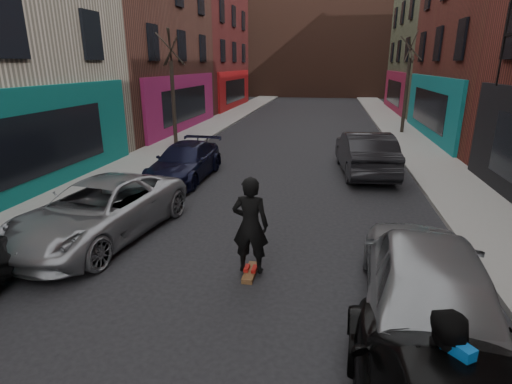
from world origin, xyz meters
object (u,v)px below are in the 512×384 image
at_px(parked_left_far, 100,210).
at_px(parked_right_end, 365,153).
at_px(tree_left_far, 172,80).
at_px(parked_right_far, 425,276).
at_px(skateboarder, 250,225).
at_px(parked_left_end, 185,162).
at_px(tree_right_far, 408,75).
at_px(skateboard, 251,272).

distance_m(parked_left_far, parked_right_end, 10.22).
distance_m(tree_left_far, parked_right_far, 16.87).
bearing_deg(skateboarder, parked_left_end, -59.63).
relative_size(parked_left_far, parked_right_end, 1.02).
bearing_deg(tree_right_far, skateboard, -107.49).
bearing_deg(tree_left_far, tree_right_far, 25.82).
distance_m(parked_right_end, skateboarder, 9.18).
distance_m(tree_left_far, parked_right_end, 10.50).
height_order(parked_left_end, parked_right_far, parked_right_far).
xyz_separation_m(tree_left_far, skateboarder, (6.53, -12.65, -2.27)).
xyz_separation_m(tree_left_far, parked_right_end, (9.40, -3.94, -2.55)).
distance_m(parked_left_far, skateboarder, 4.22).
height_order(tree_left_far, skateboard, tree_left_far).
bearing_deg(parked_right_end, tree_left_far, -28.33).
bearing_deg(skateboarder, parked_left_far, -15.80).
bearing_deg(parked_right_far, tree_left_far, -49.50).
xyz_separation_m(tree_left_far, tree_right_far, (12.40, 6.00, 0.15)).
distance_m(parked_left_end, parked_right_far, 10.30).
distance_m(tree_left_far, skateboarder, 14.41).
bearing_deg(parked_right_end, parked_left_end, 11.44).
xyz_separation_m(tree_right_far, parked_right_far, (-2.75, -19.60, -2.70)).
height_order(parked_left_end, skateboarder, skateboarder).
bearing_deg(parked_right_end, parked_left_far, 41.85).
height_order(tree_left_far, parked_left_far, tree_left_far).
height_order(parked_left_far, skateboarder, skateboarder).
height_order(tree_right_far, parked_left_end, tree_right_far).
distance_m(tree_right_far, skateboard, 19.86).
xyz_separation_m(tree_right_far, skateboarder, (-5.87, -18.65, -2.42)).
bearing_deg(skateboard, tree_left_far, 117.85).
distance_m(tree_right_far, parked_left_end, 15.68).
bearing_deg(parked_right_far, parked_left_far, -11.46).
relative_size(tree_left_far, parked_right_end, 1.29).
bearing_deg(skateboard, parked_right_far, -16.32).
distance_m(tree_right_far, parked_right_far, 19.97).
xyz_separation_m(parked_right_far, parked_right_end, (-0.25, 9.66, 0.00)).
bearing_deg(parked_left_end, parked_right_end, 18.16).
bearing_deg(parked_left_far, parked_right_far, -8.63).
relative_size(tree_left_far, parked_left_end, 1.43).
bearing_deg(parked_left_far, parked_left_end, 95.68).
xyz_separation_m(parked_left_end, skateboarder, (3.82, -6.66, 0.44)).
relative_size(tree_right_far, parked_left_far, 1.32).
height_order(parked_left_end, skateboard, parked_left_end).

